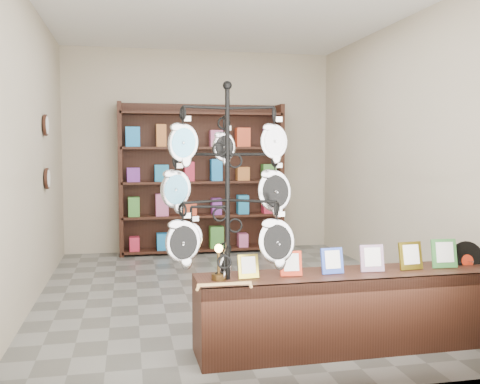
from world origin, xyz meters
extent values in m
plane|color=slate|center=(0.00, 0.00, 0.00)|extent=(5.00, 5.00, 0.00)
plane|color=#BCAD97|center=(0.00, 2.50, 1.50)|extent=(4.00, 0.00, 4.00)
plane|color=#BCAD97|center=(0.00, -2.50, 1.50)|extent=(4.00, 0.00, 4.00)
plane|color=#BCAD97|center=(-2.00, 0.00, 1.50)|extent=(0.00, 5.00, 5.00)
plane|color=#BCAD97|center=(2.00, 0.00, 1.50)|extent=(0.00, 5.00, 5.00)
plane|color=white|center=(0.00, 0.00, 3.00)|extent=(5.00, 5.00, 0.00)
cylinder|color=black|center=(-0.38, -1.80, 0.01)|extent=(0.44, 0.44, 0.03)
cylinder|color=black|center=(-0.38, -1.80, 0.98)|extent=(0.04, 0.04, 1.96)
sphere|color=black|center=(-0.38, -1.80, 1.98)|extent=(0.07, 0.07, 0.07)
ellipsoid|color=silver|center=(-0.36, -1.60, 0.62)|extent=(0.11, 0.04, 0.21)
cube|color=#B6884B|center=(-0.45, -2.07, 0.62)|extent=(0.37, 0.02, 0.04)
cube|color=black|center=(0.59, -1.79, 0.29)|extent=(2.40, 0.52, 0.59)
cube|color=gold|center=(-0.22, -1.80, 0.68)|extent=(0.15, 0.06, 0.17)
cube|color=red|center=(0.10, -1.79, 0.68)|extent=(0.16, 0.06, 0.18)
cube|color=#263FA5|center=(0.43, -1.79, 0.69)|extent=(0.17, 0.06, 0.20)
cube|color=#E54C33|center=(0.76, -1.79, 0.69)|extent=(0.19, 0.06, 0.21)
cube|color=gold|center=(1.08, -1.78, 0.70)|extent=(0.20, 0.07, 0.22)
cube|color=#337233|center=(1.38, -1.78, 0.70)|extent=(0.21, 0.07, 0.23)
cylinder|color=black|center=(1.63, -1.72, 0.62)|extent=(0.33, 0.08, 0.32)
cylinder|color=red|center=(1.63, -1.73, 0.62)|extent=(0.11, 0.03, 0.11)
cylinder|color=#412C12|center=(-0.44, -1.80, 0.61)|extent=(0.11, 0.11, 0.04)
cylinder|color=#412C12|center=(-0.44, -1.80, 0.71)|extent=(0.02, 0.02, 0.15)
sphere|color=#FFBF59|center=(-0.44, -1.80, 0.82)|extent=(0.06, 0.06, 0.06)
cube|color=black|center=(0.00, 2.44, 1.10)|extent=(2.40, 0.04, 2.20)
cube|color=black|center=(-1.18, 2.28, 1.10)|extent=(0.06, 0.36, 2.20)
cube|color=black|center=(1.18, 2.28, 1.10)|extent=(0.06, 0.36, 2.20)
cube|color=black|center=(0.00, 2.28, 0.05)|extent=(2.36, 0.36, 0.04)
cube|color=black|center=(0.00, 2.28, 0.55)|extent=(2.36, 0.36, 0.03)
cube|color=black|center=(0.00, 2.28, 1.05)|extent=(2.36, 0.36, 0.04)
cube|color=black|center=(0.00, 2.28, 1.55)|extent=(2.36, 0.36, 0.04)
cube|color=black|center=(0.00, 2.28, 2.05)|extent=(2.36, 0.36, 0.04)
cylinder|color=black|center=(-1.97, 0.80, 1.80)|extent=(0.03, 0.24, 0.24)
cylinder|color=black|center=(-1.97, 0.80, 1.20)|extent=(0.03, 0.24, 0.24)
camera|label=1|loc=(-1.07, -5.55, 1.52)|focal=40.00mm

